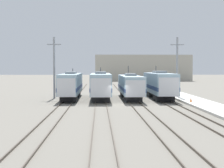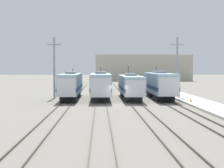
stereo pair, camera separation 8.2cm
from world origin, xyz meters
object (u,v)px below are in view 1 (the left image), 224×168
at_px(locomotive_center_right, 131,86).
at_px(traffic_cone, 191,100).
at_px(locomotive_far_left, 71,85).
at_px(catenary_tower_left, 54,67).
at_px(locomotive_center_left, 101,85).
at_px(locomotive_far_right, 160,85).
at_px(catenary_tower_right, 177,67).

xyz_separation_m(locomotive_center_right, traffic_cone, (7.43, -7.58, -1.49)).
bearing_deg(locomotive_far_left, locomotive_center_right, -3.12).
height_order(locomotive_center_right, traffic_cone, locomotive_center_right).
xyz_separation_m(locomotive_center_right, catenary_tower_left, (-11.78, 1.68, 2.94)).
xyz_separation_m(locomotive_center_left, locomotive_far_right, (9.12, 0.92, 0.03)).
bearing_deg(locomotive_far_left, catenary_tower_left, 156.01).
distance_m(locomotive_far_left, locomotive_far_right, 13.68).
relative_size(locomotive_center_left, traffic_cone, 29.93).
bearing_deg(catenary_tower_left, catenary_tower_right, 0.00).
relative_size(locomotive_far_right, catenary_tower_right, 1.69).
distance_m(catenary_tower_right, traffic_cone, 10.26).
distance_m(locomotive_far_left, traffic_cone, 18.48).
distance_m(locomotive_center_left, catenary_tower_right, 12.59).
distance_m(locomotive_center_right, catenary_tower_left, 12.26).
height_order(locomotive_center_left, traffic_cone, locomotive_center_left).
bearing_deg(catenary_tower_right, locomotive_far_left, -175.92).
distance_m(locomotive_center_left, locomotive_center_right, 4.61).
height_order(locomotive_far_right, traffic_cone, locomotive_far_right).
relative_size(catenary_tower_left, catenary_tower_right, 1.00).
height_order(locomotive_center_left, locomotive_far_right, locomotive_far_right).
xyz_separation_m(locomotive_far_left, locomotive_center_left, (4.56, -1.15, 0.01)).
relative_size(locomotive_center_right, catenary_tower_right, 1.82).
bearing_deg(traffic_cone, locomotive_center_right, 134.45).
bearing_deg(locomotive_far_left, traffic_cone, -26.01).
bearing_deg(traffic_cone, locomotive_center_left, 149.99).
xyz_separation_m(locomotive_center_right, locomotive_far_right, (4.56, 0.27, 0.18)).
relative_size(locomotive_center_right, traffic_cone, 32.04).
bearing_deg(catenary_tower_right, catenary_tower_left, 180.00).
bearing_deg(locomotive_center_right, locomotive_far_right, 3.37).
height_order(locomotive_far_right, catenary_tower_right, catenary_tower_right).
bearing_deg(locomotive_center_left, locomotive_far_right, 5.75).
bearing_deg(catenary_tower_left, locomotive_far_right, -4.95).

